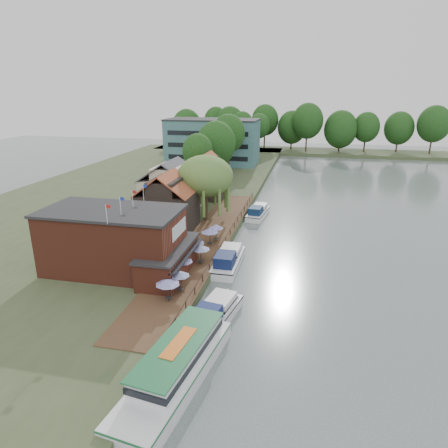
# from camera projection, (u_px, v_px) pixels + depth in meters

# --- Properties ---
(ground) EXTENTS (260.00, 260.00, 0.00)m
(ground) POSITION_uv_depth(u_px,v_px,m) (253.00, 287.00, 44.41)
(ground) COLOR #4D5959
(ground) RESTS_ON ground
(land_bank) EXTENTS (50.00, 140.00, 1.00)m
(land_bank) POSITION_uv_depth(u_px,v_px,m) (135.00, 193.00, 82.75)
(land_bank) COLOR #384728
(land_bank) RESTS_ON ground
(quay_deck) EXTENTS (6.00, 50.00, 0.10)m
(quay_deck) POSITION_uv_depth(u_px,v_px,m) (207.00, 241.00, 54.96)
(quay_deck) COLOR #47301E
(quay_deck) RESTS_ON land_bank
(quay_rail) EXTENTS (0.20, 49.00, 1.00)m
(quay_rail) POSITION_uv_depth(u_px,v_px,m) (227.00, 238.00, 54.73)
(quay_rail) COLOR black
(quay_rail) RESTS_ON land_bank
(pub) EXTENTS (20.00, 11.00, 7.30)m
(pub) POSITION_uv_depth(u_px,v_px,m) (130.00, 241.00, 44.85)
(pub) COLOR maroon
(pub) RESTS_ON land_bank
(hotel_block) EXTENTS (25.40, 12.40, 12.30)m
(hotel_block) POSITION_uv_depth(u_px,v_px,m) (213.00, 141.00, 111.39)
(hotel_block) COLOR #38666B
(hotel_block) RESTS_ON land_bank
(cottage_a) EXTENTS (8.60, 7.60, 8.50)m
(cottage_a) POSITION_uv_depth(u_px,v_px,m) (167.00, 201.00, 58.74)
(cottage_a) COLOR black
(cottage_a) RESTS_ON land_bank
(cottage_b) EXTENTS (9.60, 8.60, 8.50)m
(cottage_b) POSITION_uv_depth(u_px,v_px,m) (171.00, 185.00, 68.61)
(cottage_b) COLOR beige
(cottage_b) RESTS_ON land_bank
(cottage_c) EXTENTS (7.60, 7.60, 8.50)m
(cottage_c) POSITION_uv_depth(u_px,v_px,m) (207.00, 176.00, 76.12)
(cottage_c) COLOR black
(cottage_c) RESTS_ON land_bank
(willow) EXTENTS (8.60, 8.60, 10.43)m
(willow) POSITION_uv_depth(u_px,v_px,m) (205.00, 189.00, 62.15)
(willow) COLOR #476B2D
(willow) RESTS_ON land_bank
(umbrella_0) EXTENTS (2.40, 2.40, 2.38)m
(umbrella_0) POSITION_uv_depth(u_px,v_px,m) (168.00, 290.00, 38.85)
(umbrella_0) COLOR navy
(umbrella_0) RESTS_ON quay_deck
(umbrella_1) EXTENTS (2.05, 2.05, 2.38)m
(umbrella_1) POSITION_uv_depth(u_px,v_px,m) (180.00, 281.00, 40.63)
(umbrella_1) COLOR navy
(umbrella_1) RESTS_ON quay_deck
(umbrella_2) EXTENTS (2.28, 2.28, 2.38)m
(umbrella_2) POSITION_uv_depth(u_px,v_px,m) (183.00, 267.00, 43.97)
(umbrella_2) COLOR #1D1B97
(umbrella_2) RESTS_ON quay_deck
(umbrella_3) EXTENTS (2.21, 2.21, 2.38)m
(umbrella_3) POSITION_uv_depth(u_px,v_px,m) (201.00, 254.00, 47.30)
(umbrella_3) COLOR navy
(umbrella_3) RESTS_ON quay_deck
(umbrella_4) EXTENTS (2.38, 2.38, 2.38)m
(umbrella_4) POSITION_uv_depth(u_px,v_px,m) (195.00, 248.00, 49.24)
(umbrella_4) COLOR navy
(umbrella_4) RESTS_ON quay_deck
(umbrella_5) EXTENTS (2.35, 2.35, 2.38)m
(umbrella_5) POSITION_uv_depth(u_px,v_px,m) (210.00, 237.00, 52.95)
(umbrella_5) COLOR navy
(umbrella_5) RESTS_ON quay_deck
(umbrella_6) EXTENTS (2.02, 2.02, 2.38)m
(umbrella_6) POSITION_uv_depth(u_px,v_px,m) (216.00, 233.00, 54.50)
(umbrella_6) COLOR #1C1B98
(umbrella_6) RESTS_ON quay_deck
(cruiser_0) EXTENTS (4.83, 10.15, 2.36)m
(cruiser_0) POSITION_uv_depth(u_px,v_px,m) (214.00, 312.00, 37.19)
(cruiser_0) COLOR white
(cruiser_0) RESTS_ON ground
(cruiser_1) EXTENTS (3.29, 10.04, 2.43)m
(cruiser_1) POSITION_uv_depth(u_px,v_px,m) (228.00, 258.00, 49.10)
(cruiser_1) COLOR white
(cruiser_1) RESTS_ON ground
(cruiser_2) EXTENTS (3.85, 9.37, 2.18)m
(cruiser_2) POSITION_uv_depth(u_px,v_px,m) (258.00, 210.00, 68.66)
(cruiser_2) COLOR white
(cruiser_2) RESTS_ON ground
(tour_boat) EXTENTS (5.92, 14.52, 3.08)m
(tour_boat) POSITION_uv_depth(u_px,v_px,m) (175.00, 365.00, 29.47)
(tour_boat) COLOR silver
(tour_boat) RESTS_ON ground
(swan) EXTENTS (0.44, 0.44, 0.44)m
(swan) POSITION_uv_depth(u_px,v_px,m) (196.00, 347.00, 33.66)
(swan) COLOR white
(swan) RESTS_ON ground
(bank_tree_0) EXTENTS (6.29, 6.29, 11.42)m
(bank_tree_0) POSITION_uv_depth(u_px,v_px,m) (198.00, 161.00, 83.23)
(bank_tree_0) COLOR #143811
(bank_tree_0) RESTS_ON land_bank
(bank_tree_1) EXTENTS (8.90, 8.90, 13.35)m
(bank_tree_1) POSITION_uv_depth(u_px,v_px,m) (216.00, 150.00, 91.00)
(bank_tree_1) COLOR #143811
(bank_tree_1) RESTS_ON land_bank
(bank_tree_2) EXTENTS (8.18, 8.18, 14.33)m
(bank_tree_2) POSITION_uv_depth(u_px,v_px,m) (228.00, 143.00, 99.21)
(bank_tree_2) COLOR #143811
(bank_tree_2) RESTS_ON land_bank
(bank_tree_3) EXTENTS (8.27, 8.27, 12.13)m
(bank_tree_3) POSITION_uv_depth(u_px,v_px,m) (239.00, 139.00, 117.33)
(bank_tree_3) COLOR #143811
(bank_tree_3) RESTS_ON land_bank
(bank_tree_4) EXTENTS (6.80, 6.80, 13.62)m
(bank_tree_4) POSITION_uv_depth(u_px,v_px,m) (242.00, 134.00, 124.21)
(bank_tree_4) COLOR #143811
(bank_tree_4) RESTS_ON land_bank
(bank_tree_5) EXTENTS (6.96, 6.96, 12.60)m
(bank_tree_5) POSITION_uv_depth(u_px,v_px,m) (259.00, 133.00, 130.90)
(bank_tree_5) COLOR #143811
(bank_tree_5) RESTS_ON land_bank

